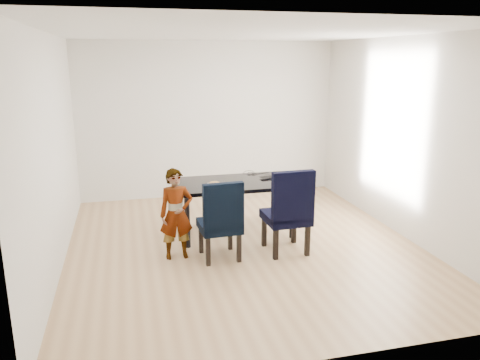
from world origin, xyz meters
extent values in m
cube|color=tan|center=(0.00, 0.00, -0.01)|extent=(4.50, 5.00, 0.01)
cube|color=white|center=(0.00, 0.00, 2.71)|extent=(4.50, 5.00, 0.01)
cube|color=silver|center=(0.00, 2.50, 1.35)|extent=(4.50, 0.01, 2.70)
cube|color=white|center=(0.00, -2.50, 1.35)|extent=(4.50, 0.01, 2.70)
cube|color=silver|center=(-2.25, 0.00, 1.35)|extent=(0.01, 5.00, 2.70)
cube|color=white|center=(2.25, 0.00, 1.35)|extent=(0.01, 5.00, 2.70)
cube|color=black|center=(0.00, 0.50, 0.38)|extent=(1.60, 0.90, 0.75)
cube|color=black|center=(-0.38, -0.28, 0.50)|extent=(0.51, 0.53, 1.01)
cube|color=black|center=(0.48, -0.28, 0.55)|extent=(0.55, 0.57, 1.10)
imported|color=orange|center=(-0.89, -0.15, 0.56)|extent=(0.42, 0.29, 1.13)
cylinder|color=silver|center=(-0.33, 0.32, 0.76)|extent=(0.31, 0.31, 0.02)
ellipsoid|color=#A3703A|center=(-0.32, 0.32, 0.79)|extent=(0.16, 0.10, 0.06)
imported|color=black|center=(0.53, 0.62, 0.76)|extent=(0.32, 0.23, 0.02)
torus|color=black|center=(0.34, 0.85, 0.75)|extent=(0.16, 0.16, 0.01)
camera|label=1|loc=(-1.43, -5.59, 2.40)|focal=35.00mm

